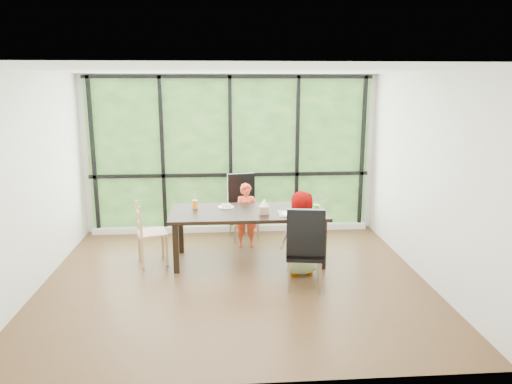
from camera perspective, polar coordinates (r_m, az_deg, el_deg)
ground at (r=6.42m, az=-2.50°, el=-10.46°), size 5.00×5.00×0.00m
back_wall at (r=8.23m, az=-3.08°, el=4.53°), size 5.00×0.00×5.00m
foliage_backdrop at (r=8.21m, az=-3.07°, el=4.51°), size 4.80×0.02×2.65m
window_mullions at (r=8.17m, az=-3.07°, el=4.47°), size 4.80×0.06×2.65m
window_sill at (r=8.42m, az=-2.96°, el=-4.35°), size 4.80×0.12×0.10m
dining_table at (r=6.96m, az=-0.89°, el=-5.26°), size 2.27×1.08×0.75m
chair_window_leather at (r=7.85m, az=-1.47°, el=-1.89°), size 0.54×0.54×1.08m
chair_interior_leather at (r=6.03m, az=5.87°, el=-6.57°), size 0.52×0.52×1.08m
chair_end_beech at (r=7.00m, az=-12.35°, el=-4.81°), size 0.50×0.51×0.90m
child_toddler at (r=7.49m, az=-1.16°, el=-2.84°), size 0.39×0.27×1.02m
child_older at (r=6.43m, az=5.29°, el=-4.95°), size 0.64×0.50×1.15m
placemat at (r=6.73m, az=4.67°, el=-2.56°), size 0.46×0.33×0.01m
plate_far at (r=7.05m, az=-3.61°, el=-1.80°), size 0.24×0.24×0.01m
plate_near at (r=6.67m, az=4.23°, el=-2.66°), size 0.27×0.27×0.02m
orange_cup at (r=7.03m, az=-7.33°, el=-1.47°), size 0.08×0.08×0.12m
green_cup at (r=6.70m, az=7.24°, el=-2.11°), size 0.09×0.09×0.14m
tissue_box at (r=6.68m, az=0.97°, el=-2.17°), size 0.13×0.13×0.11m
crepe_rolls_far at (r=7.05m, az=-3.62°, el=-1.60°), size 0.15×0.12×0.04m
crepe_rolls_near at (r=6.66m, az=4.23°, el=-2.44°), size 0.10×0.12×0.04m
straw_white at (r=7.01m, az=-7.35°, el=-0.66°), size 0.01×0.04×0.20m
straw_pink at (r=6.68m, az=7.26°, el=-1.20°), size 0.01×0.04×0.20m
tissue at (r=6.65m, az=0.97°, el=-1.25°), size 0.12×0.12×0.11m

